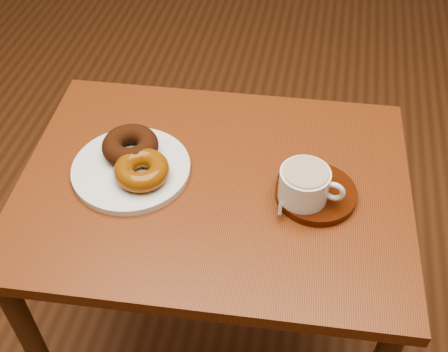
% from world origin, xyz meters
% --- Properties ---
extents(cafe_table, '(0.78, 0.61, 0.70)m').
position_xyz_m(cafe_table, '(0.29, 0.11, 0.59)').
color(cafe_table, brown).
rests_on(cafe_table, ground).
extents(donut_plate, '(0.30, 0.30, 0.01)m').
position_xyz_m(donut_plate, '(0.13, 0.10, 0.71)').
color(donut_plate, silver).
rests_on(donut_plate, cafe_table).
extents(donut_cinnamon, '(0.14, 0.14, 0.04)m').
position_xyz_m(donut_cinnamon, '(0.12, 0.14, 0.74)').
color(donut_cinnamon, '#36180A').
rests_on(donut_cinnamon, donut_plate).
extents(donut_caramel, '(0.14, 0.14, 0.04)m').
position_xyz_m(donut_caramel, '(0.16, 0.08, 0.73)').
color(donut_caramel, brown).
rests_on(donut_caramel, donut_plate).
extents(saucer, '(0.20, 0.20, 0.02)m').
position_xyz_m(saucer, '(0.48, 0.11, 0.71)').
color(saucer, '#3B1608').
rests_on(saucer, cafe_table).
extents(coffee_cup, '(0.12, 0.09, 0.06)m').
position_xyz_m(coffee_cup, '(0.46, 0.09, 0.75)').
color(coffee_cup, silver).
rests_on(coffee_cup, saucer).
extents(teaspoon, '(0.02, 0.11, 0.01)m').
position_xyz_m(teaspoon, '(0.42, 0.11, 0.72)').
color(teaspoon, silver).
rests_on(teaspoon, saucer).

